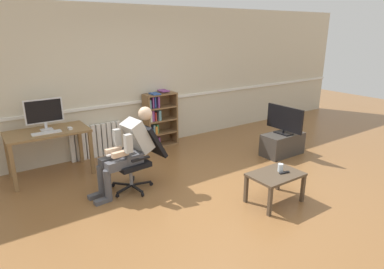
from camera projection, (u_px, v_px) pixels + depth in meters
ground_plane at (218, 199)px, 4.60m from camera, size 18.00×18.00×0.00m
back_wall at (132, 80)px, 6.27m from camera, size 12.00×0.13×2.70m
computer_desk at (48, 137)px, 5.16m from camera, size 1.21×0.68×0.76m
imac_monitor at (44, 112)px, 5.11m from camera, size 0.57×0.14×0.49m
keyboard at (47, 133)px, 5.00m from camera, size 0.42×0.12×0.02m
computer_mouse at (70, 128)px, 5.21m from camera, size 0.06×0.10×0.03m
bookshelf at (158, 120)px, 6.58m from camera, size 0.66×0.30×1.12m
radiator at (96, 141)px, 6.05m from camera, size 0.95×0.08×0.62m
office_chair at (140, 154)px, 4.84m from camera, size 0.85×0.62×0.95m
person_seated at (128, 148)px, 4.68m from camera, size 1.03×0.42×1.21m
tv_stand at (282, 144)px, 6.20m from camera, size 0.81×0.41×0.41m
tv_screen at (285, 120)px, 6.05m from camera, size 0.21×0.79×0.52m
coffee_table at (275, 178)px, 4.43m from camera, size 0.71×0.49×0.42m
drinking_glass at (280, 168)px, 4.47m from camera, size 0.07×0.07×0.11m
spare_remote at (284, 173)px, 4.42m from camera, size 0.15×0.07×0.02m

